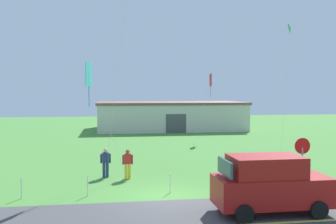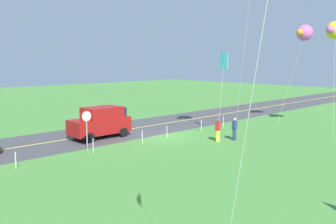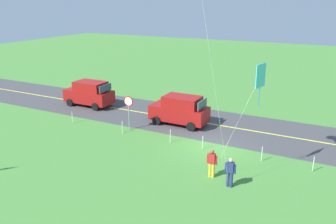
{
  "view_description": "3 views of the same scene",
  "coord_description": "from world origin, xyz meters",
  "px_view_note": "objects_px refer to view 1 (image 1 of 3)",
  "views": [
    {
      "loc": [
        -2.43,
        -16.73,
        4.65
      ],
      "look_at": [
        0.66,
        3.49,
        3.63
      ],
      "focal_mm": 41.04,
      "sensor_mm": 36.0,
      "label": 1
    },
    {
      "loc": [
        18.12,
        19.44,
        5.56
      ],
      "look_at": [
        2.23,
        2.8,
        2.33
      ],
      "focal_mm": 38.81,
      "sensor_mm": 36.0,
      "label": 2
    },
    {
      "loc": [
        -7.19,
        20.04,
        9.18
      ],
      "look_at": [
        1.32,
        3.62,
        3.2
      ],
      "focal_mm": 37.34,
      "sensor_mm": 36.0,
      "label": 3
    }
  ],
  "objects_px": {
    "kite_pink_drift": "(290,28)",
    "warehouse_distant": "(169,115)",
    "person_adult_near": "(106,162)",
    "kite_blue_mid": "(89,76)",
    "person_adult_companion": "(128,163)",
    "kite_orange_near": "(210,81)",
    "car_suv_foreground": "(270,184)",
    "stop_sign": "(302,154)"
  },
  "relations": [
    {
      "from": "person_adult_companion",
      "to": "stop_sign",
      "type": "bearing_deg",
      "value": -142.16
    },
    {
      "from": "warehouse_distant",
      "to": "person_adult_near",
      "type": "bearing_deg",
      "value": -105.95
    },
    {
      "from": "kite_blue_mid",
      "to": "kite_orange_near",
      "type": "bearing_deg",
      "value": 57.61
    },
    {
      "from": "person_adult_companion",
      "to": "warehouse_distant",
      "type": "distance_m",
      "value": 28.82
    },
    {
      "from": "person_adult_companion",
      "to": "kite_orange_near",
      "type": "xyz_separation_m",
      "value": [
        8.83,
        15.88,
        4.94
      ]
    },
    {
      "from": "kite_blue_mid",
      "to": "kite_orange_near",
      "type": "relative_size",
      "value": 0.94
    },
    {
      "from": "kite_blue_mid",
      "to": "person_adult_companion",
      "type": "bearing_deg",
      "value": 29.65
    },
    {
      "from": "kite_pink_drift",
      "to": "person_adult_near",
      "type": "bearing_deg",
      "value": -141.98
    },
    {
      "from": "kite_orange_near",
      "to": "warehouse_distant",
      "type": "height_order",
      "value": "kite_orange_near"
    },
    {
      "from": "kite_orange_near",
      "to": "stop_sign",
      "type": "bearing_deg",
      "value": -92.57
    },
    {
      "from": "person_adult_near",
      "to": "person_adult_companion",
      "type": "distance_m",
      "value": 1.31
    },
    {
      "from": "person_adult_companion",
      "to": "warehouse_distant",
      "type": "xyz_separation_m",
      "value": [
        6.67,
        28.03,
        0.89
      ]
    },
    {
      "from": "person_adult_companion",
      "to": "kite_orange_near",
      "type": "relative_size",
      "value": 0.24
    },
    {
      "from": "car_suv_foreground",
      "to": "kite_blue_mid",
      "type": "relative_size",
      "value": 0.71
    },
    {
      "from": "person_adult_near",
      "to": "warehouse_distant",
      "type": "xyz_separation_m",
      "value": [
        7.86,
        27.48,
        0.89
      ]
    },
    {
      "from": "person_adult_near",
      "to": "warehouse_distant",
      "type": "height_order",
      "value": "warehouse_distant"
    },
    {
      "from": "kite_pink_drift",
      "to": "warehouse_distant",
      "type": "relative_size",
      "value": 0.62
    },
    {
      "from": "warehouse_distant",
      "to": "person_adult_companion",
      "type": "bearing_deg",
      "value": -103.38
    },
    {
      "from": "kite_pink_drift",
      "to": "kite_orange_near",
      "type": "height_order",
      "value": "kite_pink_drift"
    },
    {
      "from": "person_adult_companion",
      "to": "warehouse_distant",
      "type": "bearing_deg",
      "value": -38.64
    },
    {
      "from": "kite_blue_mid",
      "to": "car_suv_foreground",
      "type": "bearing_deg",
      "value": -38.78
    },
    {
      "from": "stop_sign",
      "to": "kite_pink_drift",
      "type": "distance_m",
      "value": 21.81
    },
    {
      "from": "car_suv_foreground",
      "to": "warehouse_distant",
      "type": "relative_size",
      "value": 0.24
    },
    {
      "from": "person_adult_near",
      "to": "person_adult_companion",
      "type": "relative_size",
      "value": 1.0
    },
    {
      "from": "person_adult_companion",
      "to": "kite_orange_near",
      "type": "height_order",
      "value": "kite_orange_near"
    },
    {
      "from": "person_adult_near",
      "to": "car_suv_foreground",
      "type": "bearing_deg",
      "value": 46.94
    },
    {
      "from": "kite_blue_mid",
      "to": "warehouse_distant",
      "type": "height_order",
      "value": "kite_blue_mid"
    },
    {
      "from": "person_adult_companion",
      "to": "kite_pink_drift",
      "type": "distance_m",
      "value": 23.6
    },
    {
      "from": "car_suv_foreground",
      "to": "kite_orange_near",
      "type": "relative_size",
      "value": 0.67
    },
    {
      "from": "person_adult_companion",
      "to": "warehouse_distant",
      "type": "relative_size",
      "value": 0.09
    },
    {
      "from": "warehouse_distant",
      "to": "kite_pink_drift",
      "type": "bearing_deg",
      "value": -55.9
    },
    {
      "from": "kite_blue_mid",
      "to": "person_adult_near",
      "type": "bearing_deg",
      "value": 65.42
    },
    {
      "from": "stop_sign",
      "to": "person_adult_companion",
      "type": "relative_size",
      "value": 1.6
    },
    {
      "from": "kite_orange_near",
      "to": "warehouse_distant",
      "type": "relative_size",
      "value": 0.36
    },
    {
      "from": "kite_orange_near",
      "to": "warehouse_distant",
      "type": "xyz_separation_m",
      "value": [
        -2.17,
        12.15,
        -4.05
      ]
    },
    {
      "from": "person_adult_near",
      "to": "kite_blue_mid",
      "type": "distance_m",
      "value": 4.96
    },
    {
      "from": "kite_orange_near",
      "to": "warehouse_distant",
      "type": "distance_m",
      "value": 12.99
    },
    {
      "from": "person_adult_near",
      "to": "kite_pink_drift",
      "type": "xyz_separation_m",
      "value": [
        17.3,
        13.53,
        9.96
      ]
    },
    {
      "from": "kite_pink_drift",
      "to": "warehouse_distant",
      "type": "bearing_deg",
      "value": 124.1
    },
    {
      "from": "stop_sign",
      "to": "kite_blue_mid",
      "type": "height_order",
      "value": "kite_blue_mid"
    },
    {
      "from": "stop_sign",
      "to": "kite_orange_near",
      "type": "distance_m",
      "value": 20.33
    },
    {
      "from": "stop_sign",
      "to": "person_adult_companion",
      "type": "bearing_deg",
      "value": 153.1
    }
  ]
}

